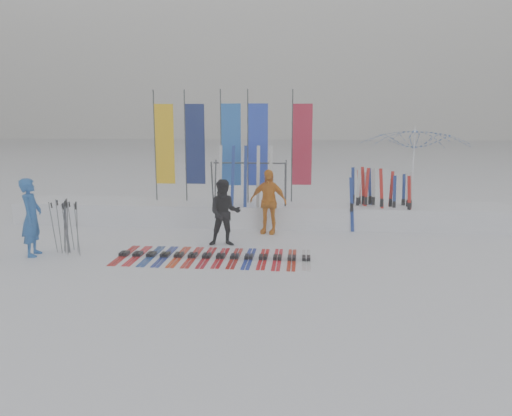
# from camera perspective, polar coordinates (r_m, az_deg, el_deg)

# --- Properties ---
(ground) EXTENTS (120.00, 120.00, 0.00)m
(ground) POSITION_cam_1_polar(r_m,az_deg,el_deg) (9.99, -2.02, -7.28)
(ground) COLOR white
(ground) RESTS_ON ground
(snow_bank) EXTENTS (14.00, 1.60, 0.60)m
(snow_bank) POSITION_cam_1_polar(r_m,az_deg,el_deg) (14.35, 0.33, -0.60)
(snow_bank) COLOR white
(snow_bank) RESTS_ON ground
(person_blue) EXTENTS (0.53, 0.70, 1.72)m
(person_blue) POSITION_cam_1_polar(r_m,az_deg,el_deg) (11.98, -24.27, -0.97)
(person_blue) COLOR #1B52A2
(person_blue) RESTS_ON ground
(person_black) EXTENTS (0.85, 0.71, 1.59)m
(person_black) POSITION_cam_1_polar(r_m,az_deg,el_deg) (11.81, -3.61, -0.56)
(person_black) COLOR black
(person_black) RESTS_ON ground
(person_yellow) EXTENTS (1.06, 0.63, 1.69)m
(person_yellow) POSITION_cam_1_polar(r_m,az_deg,el_deg) (13.06, 1.39, 0.74)
(person_yellow) COLOR orange
(person_yellow) RESTS_ON ground
(tent_canopy) EXTENTS (3.74, 3.79, 2.81)m
(tent_canopy) POSITION_cam_1_polar(r_m,az_deg,el_deg) (14.76, 17.45, 3.56)
(tent_canopy) COLOR white
(tent_canopy) RESTS_ON ground
(ski_row) EXTENTS (4.19, 1.67, 0.07)m
(ski_row) POSITION_cam_1_polar(r_m,az_deg,el_deg) (10.95, -4.84, -5.53)
(ski_row) COLOR #B10F0E
(ski_row) RESTS_ON ground
(pole_cluster) EXTENTS (0.74, 0.49, 1.25)m
(pole_cluster) POSITION_cam_1_polar(r_m,az_deg,el_deg) (11.97, -20.82, -2.07)
(pole_cluster) COLOR #595B60
(pole_cluster) RESTS_ON ground
(feather_flags) EXTENTS (4.57, 0.31, 3.20)m
(feather_flags) POSITION_cam_1_polar(r_m,az_deg,el_deg) (14.40, -3.13, 7.22)
(feather_flags) COLOR #383A3F
(feather_flags) RESTS_ON ground
(ski_rack) EXTENTS (2.04, 0.80, 1.23)m
(ski_rack) POSITION_cam_1_polar(r_m,az_deg,el_deg) (13.81, -0.75, 3.52)
(ski_rack) COLOR #383A3F
(ski_rack) RESTS_ON ground
(upright_skis) EXTENTS (1.67, 1.01, 1.68)m
(upright_skis) POSITION_cam_1_polar(r_m,az_deg,el_deg) (14.16, 13.76, 0.95)
(upright_skis) COLOR silver
(upright_skis) RESTS_ON ground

